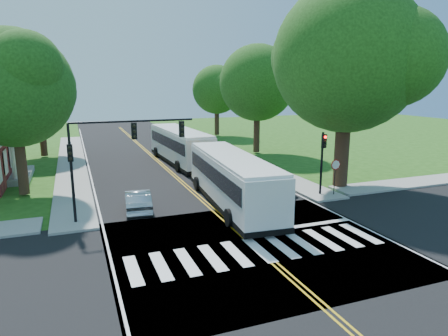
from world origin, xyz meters
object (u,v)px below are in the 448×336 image
signal_nw (114,146)px  bus_lead (232,179)px  dark_sedan (243,167)px  hatchback (138,201)px  signal_ne (323,155)px  bus_follow (180,145)px  suv (264,182)px

signal_nw → bus_lead: bearing=2.6°
dark_sedan → bus_lead: bearing=82.3°
hatchback → signal_nw: bearing=41.3°
signal_nw → hatchback: (1.33, 0.95, -3.66)m
bus_lead → hatchback: size_ratio=3.00×
dark_sedan → signal_ne: bearing=125.9°
bus_follow → signal_ne: bearing=110.2°
bus_follow → suv: (3.05, -12.56, -1.12)m
bus_lead → hatchback: bus_lead is taller
bus_follow → dark_sedan: 7.87m
hatchback → suv: size_ratio=0.92×
suv → bus_follow: bearing=-90.2°
hatchback → suv: 9.64m
suv → bus_lead: bearing=19.4°
signal_nw → bus_follow: signal_nw is taller
signal_nw → dark_sedan: 14.95m
bus_follow → hatchback: size_ratio=3.04×
signal_ne → bus_follow: bearing=112.5°
bus_lead → hatchback: 6.16m
hatchback → suv: bearing=-164.4°
bus_follow → hatchback: (-6.45, -14.20, -1.06)m
signal_nw → dark_sedan: (11.73, 8.46, -3.78)m
dark_sedan → bus_follow: bearing=-39.0°
hatchback → bus_follow: bearing=-108.7°
bus_lead → dark_sedan: size_ratio=3.22×
hatchback → dark_sedan: (10.40, 7.51, -0.13)m
signal_ne → bus_follow: signal_ne is taller
hatchback → signal_ne: bearing=-178.5°
bus_follow → suv: size_ratio=2.79×
hatchback → dark_sedan: size_ratio=1.07×
bus_follow → suv: bearing=101.3°
suv → dark_sedan: bearing=-112.5°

